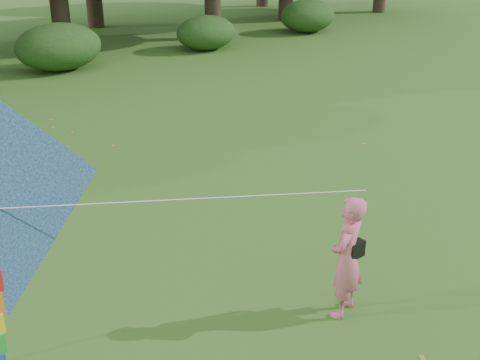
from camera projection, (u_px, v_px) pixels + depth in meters
ground at (347, 288)px, 10.12m from camera, size 100.00×100.00×0.00m
man_kite_flyer at (347, 257)px, 9.09m from camera, size 0.85×0.71×2.00m
crossbody_bag at (354, 248)px, 9.09m from camera, size 0.43×0.20×0.75m
fallen_leaves at (114, 181)px, 14.16m from camera, size 11.24×13.87×0.01m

